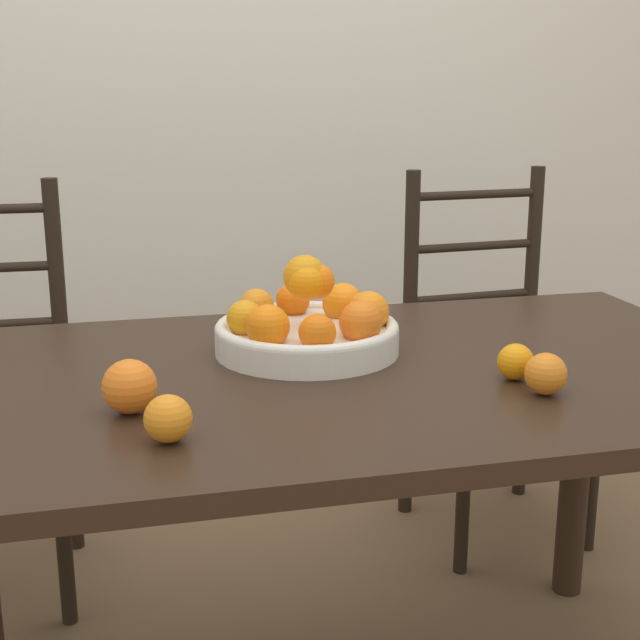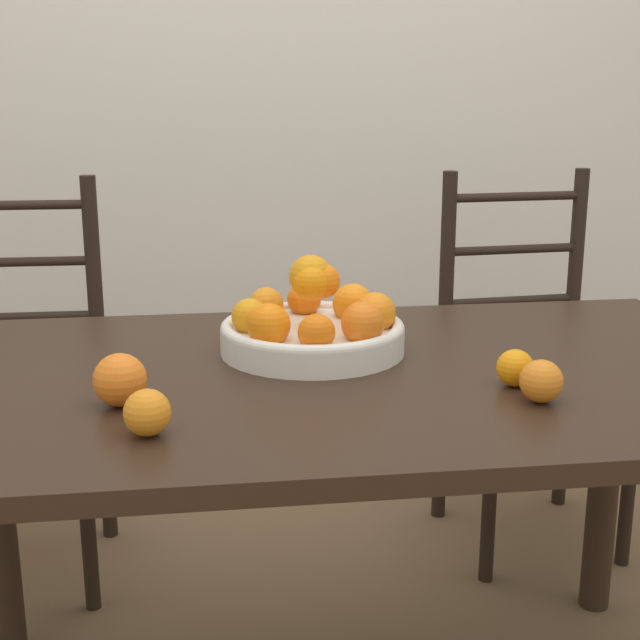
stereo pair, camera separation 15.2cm
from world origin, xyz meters
TOP-DOWN VIEW (x-y plane):
  - wall_back at (0.00, 1.47)m, footprint 8.00×0.06m
  - dining_table at (0.00, 0.00)m, footprint 1.52×0.86m
  - fruit_bowl at (-0.03, 0.11)m, footprint 0.34×0.34m
  - orange_loose_0 at (0.28, -0.20)m, footprint 0.07×0.07m
  - orange_loose_1 at (0.27, -0.12)m, footprint 0.06×0.06m
  - orange_loose_2 at (-0.36, -0.13)m, footprint 0.08×0.08m
  - orange_loose_3 at (-0.32, -0.26)m, footprint 0.07×0.07m
  - chair_left at (-0.70, 0.73)m, footprint 0.43×0.41m
  - chair_right at (0.63, 0.73)m, footprint 0.45×0.43m

SIDE VIEW (x-z plane):
  - chair_left at x=-0.70m, z-range -0.01..0.98m
  - chair_right at x=0.63m, z-range -0.01..0.98m
  - dining_table at x=0.00m, z-range 0.27..1.00m
  - orange_loose_1 at x=0.27m, z-range 0.74..0.80m
  - orange_loose_3 at x=-0.32m, z-range 0.74..0.81m
  - orange_loose_0 at x=0.28m, z-range 0.74..0.81m
  - orange_loose_2 at x=-0.36m, z-range 0.74..0.82m
  - fruit_bowl at x=-0.03m, z-range 0.70..0.88m
  - wall_back at x=0.00m, z-range 0.00..2.60m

